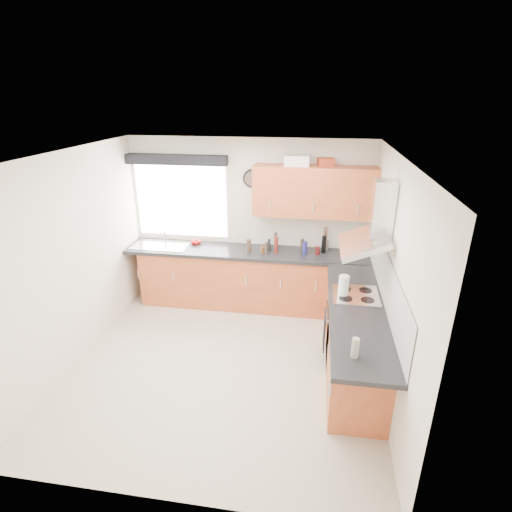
% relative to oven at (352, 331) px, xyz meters
% --- Properties ---
extents(ground_plane, '(3.60, 3.60, 0.00)m').
position_rel_oven_xyz_m(ground_plane, '(-1.50, -0.30, -0.42)').
color(ground_plane, beige).
extents(ceiling, '(3.60, 3.60, 0.02)m').
position_rel_oven_xyz_m(ceiling, '(-1.50, -0.30, 2.08)').
color(ceiling, white).
rests_on(ceiling, wall_back).
extents(wall_back, '(3.60, 0.02, 2.50)m').
position_rel_oven_xyz_m(wall_back, '(-1.50, 1.50, 0.82)').
color(wall_back, silver).
rests_on(wall_back, ground_plane).
extents(wall_front, '(3.60, 0.02, 2.50)m').
position_rel_oven_xyz_m(wall_front, '(-1.50, -2.10, 0.82)').
color(wall_front, silver).
rests_on(wall_front, ground_plane).
extents(wall_left, '(0.02, 3.60, 2.50)m').
position_rel_oven_xyz_m(wall_left, '(-3.30, -0.30, 0.82)').
color(wall_left, silver).
rests_on(wall_left, ground_plane).
extents(wall_right, '(0.02, 3.60, 2.50)m').
position_rel_oven_xyz_m(wall_right, '(0.30, -0.30, 0.82)').
color(wall_right, silver).
rests_on(wall_right, ground_plane).
extents(window, '(1.40, 0.02, 1.10)m').
position_rel_oven_xyz_m(window, '(-2.55, 1.49, 1.12)').
color(window, white).
rests_on(window, wall_back).
extents(window_blind, '(1.50, 0.18, 0.14)m').
position_rel_oven_xyz_m(window_blind, '(-2.55, 1.40, 1.76)').
color(window_blind, black).
rests_on(window_blind, wall_back).
extents(splashback, '(0.01, 3.00, 0.54)m').
position_rel_oven_xyz_m(splashback, '(0.29, 0.00, 0.75)').
color(splashback, white).
rests_on(splashback, wall_right).
extents(base_cab_back, '(3.00, 0.58, 0.86)m').
position_rel_oven_xyz_m(base_cab_back, '(-1.60, 1.21, 0.01)').
color(base_cab_back, '#A94C27').
rests_on(base_cab_back, ground_plane).
extents(base_cab_corner, '(0.60, 0.60, 0.86)m').
position_rel_oven_xyz_m(base_cab_corner, '(0.00, 1.20, 0.01)').
color(base_cab_corner, '#A94C27').
rests_on(base_cab_corner, ground_plane).
extents(base_cab_right, '(0.58, 2.10, 0.86)m').
position_rel_oven_xyz_m(base_cab_right, '(0.01, -0.15, 0.01)').
color(base_cab_right, '#A94C27').
rests_on(base_cab_right, ground_plane).
extents(worktop_back, '(3.60, 0.62, 0.05)m').
position_rel_oven_xyz_m(worktop_back, '(-1.50, 1.20, 0.46)').
color(worktop_back, black).
rests_on(worktop_back, base_cab_back).
extents(worktop_right, '(0.62, 2.42, 0.05)m').
position_rel_oven_xyz_m(worktop_right, '(0.00, -0.30, 0.46)').
color(worktop_right, black).
rests_on(worktop_right, base_cab_right).
extents(sink, '(0.84, 0.46, 0.10)m').
position_rel_oven_xyz_m(sink, '(-2.83, 1.20, 0.52)').
color(sink, silver).
rests_on(sink, worktop_back).
extents(oven, '(0.56, 0.58, 0.85)m').
position_rel_oven_xyz_m(oven, '(0.00, 0.00, 0.00)').
color(oven, black).
rests_on(oven, ground_plane).
extents(hob_plate, '(0.52, 0.52, 0.01)m').
position_rel_oven_xyz_m(hob_plate, '(0.00, 0.00, 0.49)').
color(hob_plate, silver).
rests_on(hob_plate, worktop_right).
extents(extractor_hood, '(0.52, 0.78, 0.66)m').
position_rel_oven_xyz_m(extractor_hood, '(0.10, -0.00, 1.34)').
color(extractor_hood, silver).
rests_on(extractor_hood, wall_right).
extents(upper_cabinets, '(1.70, 0.35, 0.70)m').
position_rel_oven_xyz_m(upper_cabinets, '(-0.55, 1.32, 1.38)').
color(upper_cabinets, '#A94C27').
rests_on(upper_cabinets, wall_back).
extents(washing_machine, '(0.60, 0.58, 0.83)m').
position_rel_oven_xyz_m(washing_machine, '(-1.93, 1.22, -0.01)').
color(washing_machine, white).
rests_on(washing_machine, ground_plane).
extents(wall_clock, '(0.27, 0.04, 0.27)m').
position_rel_oven_xyz_m(wall_clock, '(-1.45, 1.46, 1.50)').
color(wall_clock, black).
rests_on(wall_clock, wall_back).
extents(casserole, '(0.34, 0.25, 0.14)m').
position_rel_oven_xyz_m(casserole, '(-0.80, 1.34, 1.80)').
color(casserole, white).
rests_on(casserole, upper_cabinets).
extents(storage_box, '(0.24, 0.22, 0.10)m').
position_rel_oven_xyz_m(storage_box, '(-0.41, 1.42, 1.77)').
color(storage_box, '#AE3F1D').
rests_on(storage_box, upper_cabinets).
extents(utensil_pot, '(0.11, 0.11, 0.15)m').
position_rel_oven_xyz_m(utensil_pot, '(-0.35, 1.40, 0.56)').
color(utensil_pot, gray).
rests_on(utensil_pot, worktop_back).
extents(kitchen_roll, '(0.14, 0.14, 0.25)m').
position_rel_oven_xyz_m(kitchen_roll, '(-0.15, -0.04, 0.61)').
color(kitchen_roll, white).
rests_on(kitchen_roll, worktop_right).
extents(tomato_cluster, '(0.17, 0.17, 0.06)m').
position_rel_oven_xyz_m(tomato_cluster, '(-2.31, 1.35, 0.52)').
color(tomato_cluster, red).
rests_on(tomato_cluster, worktop_back).
extents(jar_0, '(0.04, 0.04, 0.24)m').
position_rel_oven_xyz_m(jar_0, '(-1.08, 1.36, 0.61)').
color(jar_0, '#372D1E').
rests_on(jar_0, worktop_back).
extents(jar_1, '(0.06, 0.06, 0.12)m').
position_rel_oven_xyz_m(jar_1, '(-0.46, 1.20, 0.55)').
color(jar_1, '#531111').
rests_on(jar_1, worktop_back).
extents(jar_2, '(0.05, 0.05, 0.23)m').
position_rel_oven_xyz_m(jar_2, '(-0.68, 1.20, 0.60)').
color(jar_2, black).
rests_on(jar_2, worktop_back).
extents(jar_3, '(0.05, 0.05, 0.10)m').
position_rel_oven_xyz_m(jar_3, '(-1.25, 1.13, 0.53)').
color(jar_3, brown).
rests_on(jar_3, worktop_back).
extents(jar_4, '(0.06, 0.06, 0.25)m').
position_rel_oven_xyz_m(jar_4, '(-0.37, 1.29, 0.61)').
color(jar_4, black).
rests_on(jar_4, worktop_back).
extents(jar_5, '(0.07, 0.07, 0.19)m').
position_rel_oven_xyz_m(jar_5, '(-1.45, 1.15, 0.58)').
color(jar_5, '#413124').
rests_on(jar_5, worktop_back).
extents(jar_6, '(0.07, 0.07, 0.09)m').
position_rel_oven_xyz_m(jar_6, '(-1.17, 1.25, 0.53)').
color(jar_6, black).
rests_on(jar_6, worktop_back).
extents(jar_7, '(0.04, 0.04, 0.18)m').
position_rel_oven_xyz_m(jar_7, '(-1.16, 1.26, 0.57)').
color(jar_7, black).
rests_on(jar_7, worktop_back).
extents(jar_8, '(0.06, 0.06, 0.25)m').
position_rel_oven_xyz_m(jar_8, '(-1.05, 1.16, 0.61)').
color(jar_8, maroon).
rests_on(jar_8, worktop_back).
extents(jar_9, '(0.04, 0.04, 0.18)m').
position_rel_oven_xyz_m(jar_9, '(-1.19, 1.10, 0.58)').
color(jar_9, '#3E3122').
rests_on(jar_9, worktop_back).
extents(jar_10, '(0.07, 0.07, 0.19)m').
position_rel_oven_xyz_m(jar_10, '(-0.64, 1.19, 0.58)').
color(jar_10, navy).
rests_on(jar_10, worktop_back).
extents(bottle_0, '(0.07, 0.07, 0.19)m').
position_rel_oven_xyz_m(bottle_0, '(-0.10, -1.18, 0.58)').
color(bottle_0, '#A09889').
rests_on(bottle_0, worktop_right).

